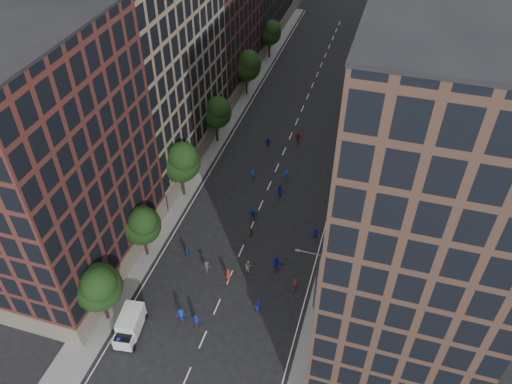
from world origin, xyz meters
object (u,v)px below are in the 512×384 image
skater_1 (196,321)px  cargo_van (130,325)px  skater_0 (120,343)px  streetlamp_near (314,278)px  skater_2 (257,307)px  streetlamp_far (357,119)px

skater_1 → cargo_van: bearing=8.9°
cargo_van → skater_0: bearing=-101.5°
skater_1 → streetlamp_near: bearing=-167.4°
skater_1 → skater_2: 6.97m
skater_0 → skater_2: skater_0 is taller
streetlamp_near → cargo_van: size_ratio=1.78×
streetlamp_far → skater_2: streetlamp_far is taller
skater_0 → cargo_van: bearing=-70.3°
streetlamp_far → skater_1: streetlamp_far is taller
streetlamp_near → streetlamp_far: 33.00m
skater_1 → skater_2: skater_1 is taller
cargo_van → skater_2: (12.41, 6.63, -0.54)m
streetlamp_far → skater_0: bearing=-112.6°
streetlamp_far → skater_2: size_ratio=5.48×
streetlamp_far → skater_0: 47.85m
streetlamp_near → cargo_van: 20.59m
cargo_van → skater_0: size_ratio=2.67×
cargo_van → skater_0: 2.16m
skater_0 → streetlamp_near: bearing=-125.5°
skater_0 → skater_1: skater_0 is taller
skater_0 → skater_1: (6.68, 4.97, -0.02)m
streetlamp_near → skater_2: bearing=-158.6°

